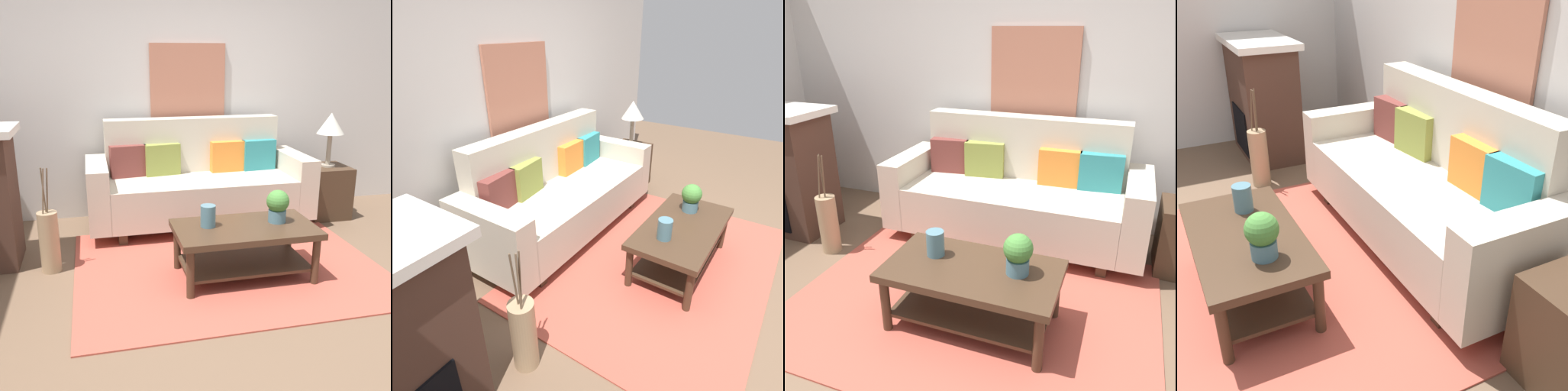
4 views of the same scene
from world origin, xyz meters
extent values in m
plane|color=brown|center=(0.00, 0.00, 0.00)|extent=(9.38, 9.38, 0.00)
cube|color=silver|center=(0.00, 2.10, 1.35)|extent=(5.38, 0.10, 2.70)
cube|color=#B24C3D|center=(0.00, 0.50, 0.01)|extent=(2.50, 1.92, 0.01)
cube|color=beige|center=(0.00, 1.50, 0.32)|extent=(1.83, 0.84, 0.40)
cube|color=beige|center=(0.00, 1.82, 0.80)|extent=(1.83, 0.20, 0.56)
cube|color=beige|center=(-1.01, 1.50, 0.42)|extent=(0.20, 0.84, 0.60)
cube|color=beige|center=(1.02, 1.50, 0.42)|extent=(0.20, 0.84, 0.60)
cube|color=#422D1E|center=(-0.81, 1.50, 0.06)|extent=(0.08, 0.74, 0.12)
cube|color=#422D1E|center=(0.82, 1.50, 0.06)|extent=(0.08, 0.74, 0.12)
cube|color=brown|center=(-0.69, 1.69, 0.68)|extent=(0.37, 0.17, 0.32)
cube|color=olive|center=(-0.35, 1.69, 0.68)|extent=(0.37, 0.17, 0.32)
cube|color=orange|center=(0.35, 1.69, 0.68)|extent=(0.36, 0.13, 0.32)
cube|color=teal|center=(0.70, 1.69, 0.68)|extent=(0.37, 0.15, 0.32)
cube|color=#422D1E|center=(0.08, 0.30, 0.41)|extent=(1.10, 0.60, 0.05)
cube|color=#422D1E|center=(0.08, 0.30, 0.12)|extent=(0.98, 0.50, 0.02)
cylinder|color=#422D1E|center=(-0.41, 0.05, 0.19)|extent=(0.06, 0.06, 0.38)
cylinder|color=#422D1E|center=(0.57, 0.05, 0.19)|extent=(0.06, 0.06, 0.38)
cylinder|color=#422D1E|center=(-0.41, 0.55, 0.19)|extent=(0.06, 0.06, 0.38)
cylinder|color=#422D1E|center=(0.57, 0.55, 0.19)|extent=(0.06, 0.06, 0.38)
cylinder|color=slate|center=(-0.21, 0.36, 0.52)|extent=(0.12, 0.12, 0.17)
cylinder|color=slate|center=(0.36, 0.34, 0.48)|extent=(0.14, 0.14, 0.10)
sphere|color=#458037|center=(0.36, 0.34, 0.60)|extent=(0.18, 0.18, 0.18)
cylinder|color=tan|center=(-1.43, 0.76, 0.25)|extent=(0.16, 0.16, 0.51)
cylinder|color=brown|center=(-1.41, 0.76, 0.69)|extent=(0.04, 0.01, 0.36)
cylinder|color=brown|center=(-1.44, 0.78, 0.69)|extent=(0.02, 0.02, 0.36)
cylinder|color=brown|center=(-1.44, 0.74, 0.69)|extent=(0.04, 0.04, 0.36)
cube|color=#B77056|center=(0.00, 2.03, 1.43)|extent=(0.81, 0.03, 0.79)
camera|label=1|loc=(-1.05, -2.84, 1.70)|focal=42.02mm
camera|label=2|loc=(-2.44, -0.38, 1.96)|focal=31.09mm
camera|label=3|loc=(0.89, -1.72, 1.82)|focal=37.54mm
camera|label=4|loc=(2.44, -0.08, 1.85)|focal=43.03mm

